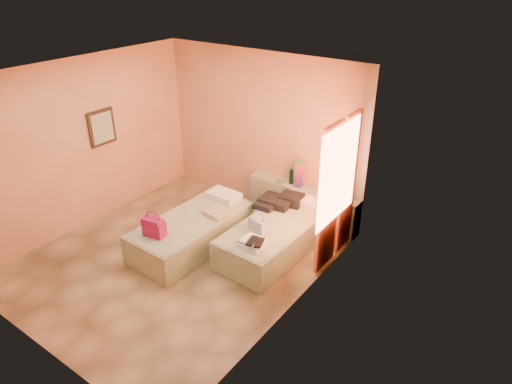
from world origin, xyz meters
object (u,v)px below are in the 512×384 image
at_px(bed_right, 276,237).
at_px(headboard_ledge, 302,204).
at_px(green_book, 325,191).
at_px(towel_stack, 254,244).
at_px(bed_left, 192,232).
at_px(water_bottle, 291,177).
at_px(flower_vase, 346,194).
at_px(blue_handbag, 258,225).
at_px(magenta_handbag, 154,227).

bearing_deg(bed_right, headboard_ledge, 99.25).
distance_m(green_book, towel_stack, 1.83).
bearing_deg(bed_left, water_bottle, 67.05).
bearing_deg(headboard_ledge, flower_vase, -4.31).
bearing_deg(blue_handbag, bed_left, -151.37).
distance_m(magenta_handbag, blue_handbag, 1.52).
relative_size(bed_left, water_bottle, 7.70).
height_order(flower_vase, blue_handbag, flower_vase).
distance_m(bed_left, bed_right, 1.33).
distance_m(magenta_handbag, towel_stack, 1.48).
xyz_separation_m(magenta_handbag, towel_stack, (1.35, 0.60, -0.10)).
height_order(bed_left, flower_vase, flower_vase).
height_order(headboard_ledge, bed_left, headboard_ledge).
relative_size(bed_left, blue_handbag, 6.54).
xyz_separation_m(green_book, magenta_handbag, (-1.51, -2.42, -0.02)).
bearing_deg(green_book, blue_handbag, -105.88).
bearing_deg(headboard_ledge, towel_stack, -82.48).
bearing_deg(flower_vase, green_book, 165.04).
bearing_deg(headboard_ledge, magenta_handbag, -115.19).
bearing_deg(blue_handbag, towel_stack, -50.64).
distance_m(flower_vase, magenta_handbag, 3.01).
distance_m(headboard_ledge, magenta_handbag, 2.64).
height_order(green_book, blue_handbag, blue_handbag).
relative_size(flower_vase, towel_stack, 0.81).
distance_m(green_book, magenta_handbag, 2.85).
relative_size(green_book, magenta_handbag, 0.62).
height_order(water_bottle, flower_vase, flower_vase).
relative_size(bed_right, magenta_handbag, 6.33).
xyz_separation_m(bed_right, flower_vase, (0.67, 0.99, 0.54)).
bearing_deg(flower_vase, magenta_handbag, -129.76).
height_order(green_book, magenta_handbag, magenta_handbag).
relative_size(bed_left, bed_right, 1.00).
bearing_deg(headboard_ledge, blue_handbag, -88.32).
bearing_deg(flower_vase, headboard_ledge, 175.69).
xyz_separation_m(water_bottle, green_book, (0.64, 0.05, -0.11)).
xyz_separation_m(magenta_handbag, blue_handbag, (1.16, 0.98, -0.05)).
distance_m(bed_left, water_bottle, 1.94).
height_order(headboard_ledge, bed_right, headboard_ledge).
relative_size(bed_left, flower_vase, 7.01).
distance_m(water_bottle, green_book, 0.65).
bearing_deg(bed_left, flower_vase, 43.54).
xyz_separation_m(green_book, towel_stack, (-0.16, -1.82, -0.12)).
height_order(headboard_ledge, towel_stack, headboard_ledge).
xyz_separation_m(flower_vase, magenta_handbag, (-1.92, -2.31, -0.14)).
distance_m(headboard_ledge, green_book, 0.53).
xyz_separation_m(headboard_ledge, water_bottle, (-0.24, -0.00, 0.45)).
xyz_separation_m(headboard_ledge, bed_right, (0.14, -1.05, -0.08)).
bearing_deg(towel_stack, headboard_ledge, 97.52).
relative_size(water_bottle, flower_vase, 0.91).
relative_size(bed_right, water_bottle, 7.70).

